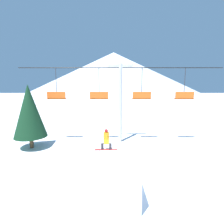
% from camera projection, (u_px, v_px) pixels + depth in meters
% --- Properties ---
extents(ground_plane, '(220.00, 220.00, 0.00)m').
position_uv_depth(ground_plane, '(125.00, 186.00, 10.12)').
color(ground_plane, white).
extents(mountain_ridge, '(87.72, 87.72, 21.13)m').
position_uv_depth(mountain_ridge, '(113.00, 75.00, 86.09)').
color(mountain_ridge, silver).
rests_on(mountain_ridge, ground_plane).
extents(snow_ramp, '(2.55, 3.61, 1.87)m').
position_uv_depth(snow_ramp, '(112.00, 176.00, 9.34)').
color(snow_ramp, white).
rests_on(snow_ramp, ground_plane).
extents(snowboarder, '(1.39, 0.34, 1.30)m').
position_uv_depth(snowboarder, '(106.00, 140.00, 10.52)').
color(snowboarder, '#B22D2D').
rests_on(snowboarder, snow_ramp).
extents(chairlift, '(19.60, 0.44, 7.78)m').
position_uv_depth(chairlift, '(120.00, 96.00, 17.12)').
color(chairlift, '#B2B2B7').
rests_on(chairlift, ground_plane).
extents(pine_tree_near, '(2.89, 2.89, 5.84)m').
position_uv_depth(pine_tree_near, '(29.00, 111.00, 15.62)').
color(pine_tree_near, '#4C3823').
rests_on(pine_tree_near, ground_plane).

